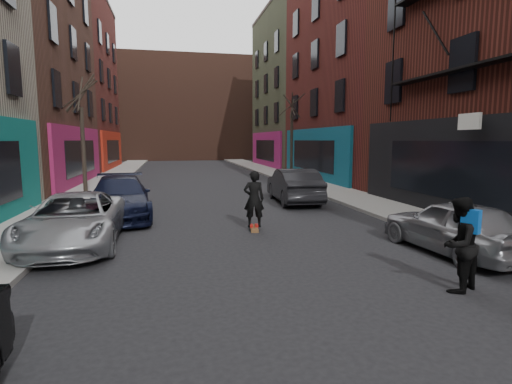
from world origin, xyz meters
name	(u,v)px	position (x,y,z in m)	size (l,w,h in m)	color
sidewalk_left	(117,174)	(-6.25, 30.00, 0.07)	(2.50, 84.00, 0.13)	gray
sidewalk_right	(271,172)	(6.25, 30.00, 0.07)	(2.50, 84.00, 0.13)	gray
buildings_right	(472,38)	(13.50, 16.00, 8.00)	(12.00, 56.00, 16.00)	#472B1E
building_far	(184,110)	(0.00, 56.00, 7.00)	(40.00, 10.00, 14.00)	#47281E
tree_left_far	(82,126)	(-6.20, 18.00, 3.38)	(2.00, 2.00, 6.50)	black
tree_right_far	(292,128)	(6.20, 24.00, 3.53)	(2.00, 2.00, 6.80)	black
parked_left_far	(75,220)	(-4.53, 8.09, 0.68)	(2.24, 4.87, 1.35)	#9C9FA5
parked_left_end	(120,197)	(-3.84, 11.72, 0.73)	(2.04, 5.03, 1.46)	black
parked_right_far	(455,226)	(4.60, 5.38, 0.67)	(1.58, 3.94, 1.34)	gray
parked_right_end	(294,185)	(3.20, 13.84, 0.75)	(1.59, 4.56, 1.50)	black
skateboard	(254,228)	(0.39, 8.87, 0.05)	(0.22, 0.80, 0.10)	brown
skateboarder	(254,199)	(0.39, 8.87, 0.96)	(0.63, 0.41, 1.72)	black
pedestrian	(459,244)	(3.00, 3.27, 0.87)	(1.04, 0.96, 1.73)	black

